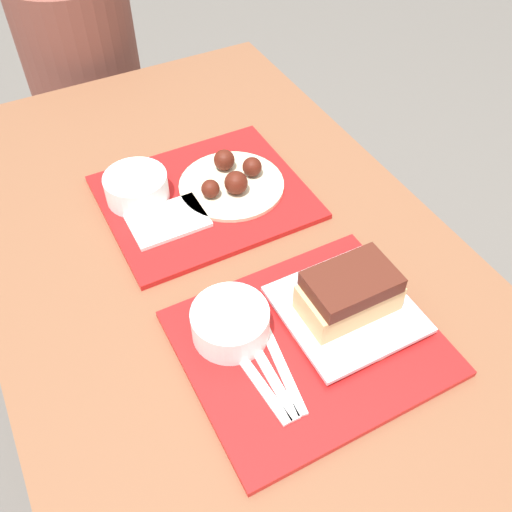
{
  "coord_description": "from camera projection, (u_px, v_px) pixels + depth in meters",
  "views": [
    {
      "loc": [
        -0.28,
        -0.58,
        1.54
      ],
      "look_at": [
        0.03,
        0.01,
        0.81
      ],
      "focal_mm": 40.0,
      "sensor_mm": 36.0,
      "label": 1
    }
  ],
  "objects": [
    {
      "name": "ground_plane",
      "position": [
        247.0,
        461.0,
        1.57
      ],
      "size": [
        12.0,
        12.0,
        0.0
      ],
      "primitive_type": "plane",
      "color": "#605B56"
    },
    {
      "name": "person_seated_across",
      "position": [
        79.0,
        51.0,
        1.62
      ],
      "size": [
        0.33,
        0.33,
        0.67
      ],
      "color": "brown",
      "rests_on": "picnic_bench_far"
    },
    {
      "name": "brisket_sandwich_plate",
      "position": [
        348.0,
        300.0,
        0.92
      ],
      "size": [
        0.21,
        0.21,
        0.09
      ],
      "color": "beige",
      "rests_on": "tray_near"
    },
    {
      "name": "picnic_table",
      "position": [
        243.0,
        317.0,
        1.08
      ],
      "size": [
        0.83,
        1.56,
        0.77
      ],
      "color": "brown",
      "rests_on": "ground_plane"
    },
    {
      "name": "plastic_fork_near",
      "position": [
        269.0,
        373.0,
        0.86
      ],
      "size": [
        0.02,
        0.17,
        0.0
      ],
      "color": "white",
      "rests_on": "tray_near"
    },
    {
      "name": "napkin_far",
      "position": [
        168.0,
        221.0,
        1.09
      ],
      "size": [
        0.14,
        0.1,
        0.01
      ],
      "color": "white",
      "rests_on": "tray_far"
    },
    {
      "name": "picnic_bench_far",
      "position": [
        108.0,
        152.0,
        1.89
      ],
      "size": [
        0.79,
        0.28,
        0.46
      ],
      "color": "brown",
      "rests_on": "ground_plane"
    },
    {
      "name": "plastic_knife_near",
      "position": [
        282.0,
        367.0,
        0.87
      ],
      "size": [
        0.04,
        0.17,
        0.0
      ],
      "color": "white",
      "rests_on": "tray_near"
    },
    {
      "name": "tray_far",
      "position": [
        205.0,
        197.0,
        1.15
      ],
      "size": [
        0.39,
        0.34,
        0.01
      ],
      "color": "red",
      "rests_on": "picnic_table"
    },
    {
      "name": "plastic_spoon_near",
      "position": [
        256.0,
        379.0,
        0.86
      ],
      "size": [
        0.03,
        0.17,
        0.0
      ],
      "color": "white",
      "rests_on": "tray_near"
    },
    {
      "name": "tray_near",
      "position": [
        309.0,
        343.0,
        0.91
      ],
      "size": [
        0.39,
        0.34,
        0.01
      ],
      "color": "red",
      "rests_on": "picnic_table"
    },
    {
      "name": "wings_plate_far",
      "position": [
        232.0,
        180.0,
        1.15
      ],
      "size": [
        0.21,
        0.21,
        0.05
      ],
      "color": "beige",
      "rests_on": "tray_far"
    },
    {
      "name": "bowl_coleslaw_near",
      "position": [
        230.0,
        322.0,
        0.89
      ],
      "size": [
        0.12,
        0.12,
        0.05
      ],
      "color": "white",
      "rests_on": "tray_near"
    },
    {
      "name": "bowl_coleslaw_far",
      "position": [
        136.0,
        186.0,
        1.12
      ],
      "size": [
        0.12,
        0.12,
        0.05
      ],
      "color": "white",
      "rests_on": "tray_far"
    }
  ]
}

